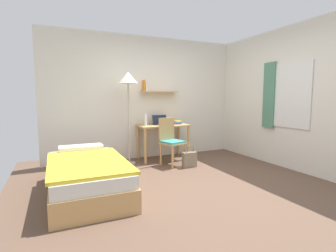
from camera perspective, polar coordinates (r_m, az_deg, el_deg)
ground_plane at (r=3.99m, az=6.22°, el=-12.84°), size 5.28×5.28×0.00m
wall_back at (r=5.60m, az=-4.21°, el=6.31°), size 4.40×0.27×2.60m
wall_right at (r=5.11m, az=26.41°, el=5.65°), size 0.10×4.40×2.60m
bed at (r=3.73m, az=-17.66°, el=-10.59°), size 0.98×1.84×0.54m
desk at (r=5.42m, az=-1.10°, el=-1.14°), size 1.06×0.57×0.73m
desk_chair at (r=4.95m, az=0.61°, el=-3.05°), size 0.50×0.51×0.92m
standing_lamp at (r=5.00m, az=-8.90°, el=9.36°), size 0.37×0.37×1.80m
laptop at (r=5.46m, az=-1.74°, el=0.90°), size 0.34×0.22×0.20m
water_bottle at (r=5.24m, az=-5.03°, el=1.39°), size 0.06×0.06×0.24m
book_stack at (r=5.57m, az=1.95°, el=0.83°), size 0.18×0.24×0.07m
handbag at (r=4.87m, az=4.84°, el=-7.37°), size 0.27×0.11×0.43m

